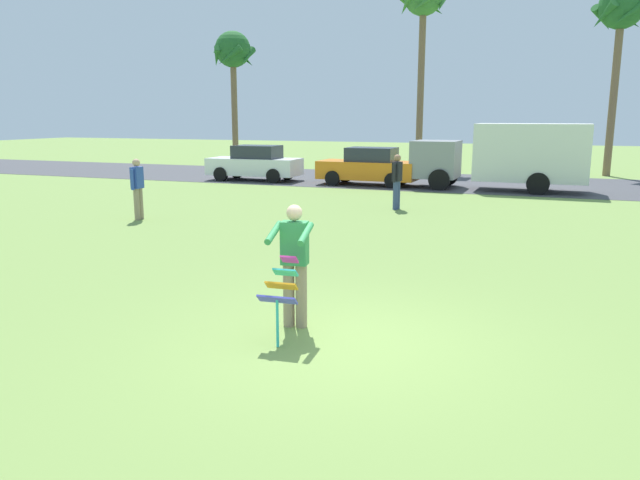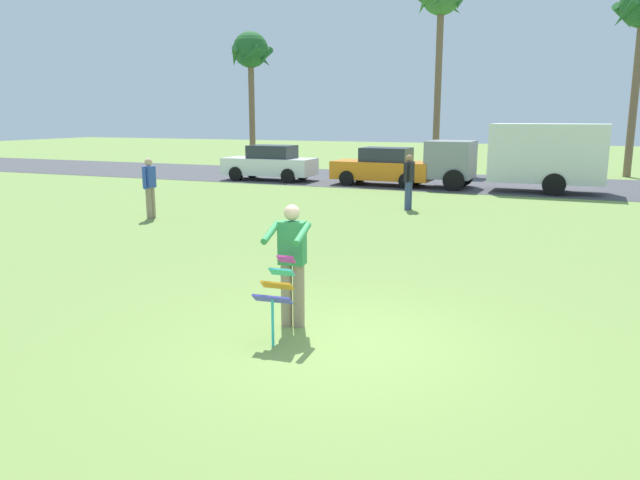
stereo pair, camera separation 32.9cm
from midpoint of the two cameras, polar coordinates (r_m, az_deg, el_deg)
ground_plane at (r=8.07m, az=2.87°, el=-9.58°), size 120.00×120.00×0.00m
road_strip at (r=27.65m, az=17.23°, el=5.03°), size 120.00×8.00×0.01m
person_kite_flyer at (r=8.37m, az=-1.53°, el=-1.97°), size 0.60×0.70×1.73m
kite_held at (r=7.85m, az=-2.84°, el=-4.52°), size 0.52×0.65×1.10m
parked_car_white at (r=28.09m, az=-4.38°, el=7.18°), size 4.24×1.90×1.60m
parked_car_orange at (r=26.10m, az=6.32°, el=6.82°), size 4.24×1.92×1.60m
parked_truck_grey_van at (r=25.08m, az=19.06°, el=7.53°), size 6.75×2.24×2.62m
palm_tree_left_near at (r=37.92m, az=-6.27°, el=16.88°), size 2.58×2.71×7.82m
palm_tree_right_near at (r=34.68m, az=11.58°, el=20.84°), size 2.58×2.71×10.18m
person_walker_near at (r=19.31m, az=8.83°, el=5.57°), size 0.27×0.56×1.73m
person_walker_far at (r=18.06m, az=-15.20°, el=4.89°), size 0.25×0.57×1.73m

